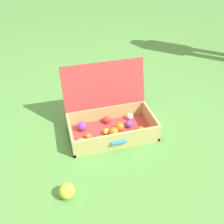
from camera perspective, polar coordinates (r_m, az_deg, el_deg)
name	(u,v)px	position (r m, az deg, el deg)	size (l,w,h in m)	color
ground_plane	(104,131)	(2.02, -1.74, -4.39)	(16.00, 16.00, 0.00)	#569342
open_suitcase	(109,118)	(1.97, -0.62, -1.42)	(0.66, 0.50, 0.49)	#B23838
stray_ball_on_grass	(67,191)	(1.59, -10.13, -17.20)	(0.10, 0.10, 0.10)	#CCDB38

